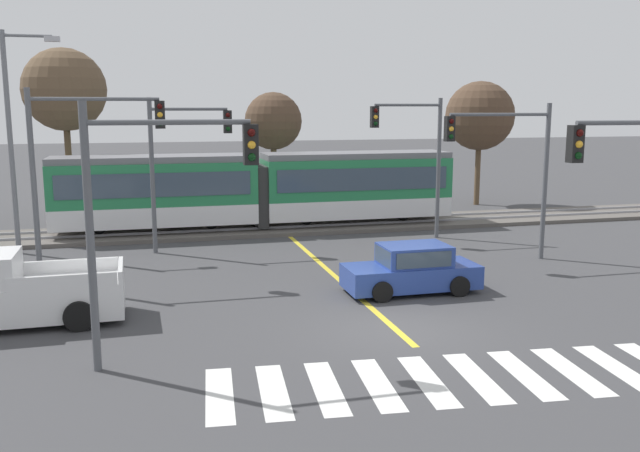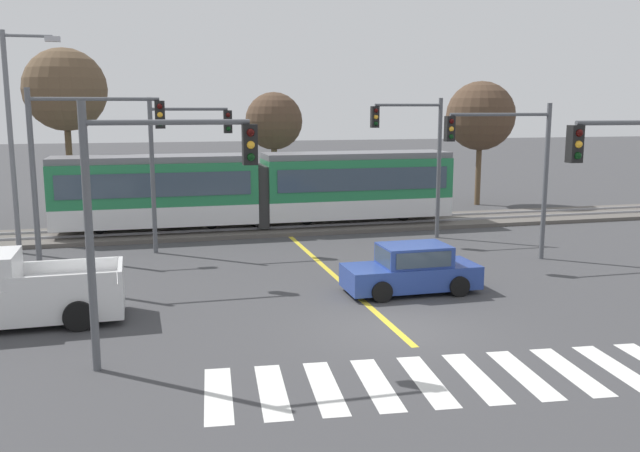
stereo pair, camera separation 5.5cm
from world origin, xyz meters
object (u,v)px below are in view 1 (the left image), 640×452
sedan_crossing (411,270)px  traffic_light_near_left (149,194)px  pickup_truck (13,294)px  traffic_light_mid_left (78,154)px  traffic_light_far_left (179,152)px  street_lamp_west (15,130)px  bare_tree_west (64,90)px  bare_tree_far_east (480,116)px  bare_tree_east (273,122)px  traffic_light_mid_right (512,157)px  traffic_light_far_right (417,146)px  light_rail_tram (259,187)px

sedan_crossing → traffic_light_near_left: (-7.90, -4.30, 3.19)m
pickup_truck → traffic_light_mid_left: traffic_light_mid_left is taller
pickup_truck → traffic_light_far_left: bearing=59.9°
traffic_light_far_left → street_lamp_west: 6.34m
traffic_light_mid_left → bare_tree_west: bearing=97.2°
traffic_light_near_left → bare_tree_far_east: bare_tree_far_east is taller
pickup_truck → bare_tree_east: (10.30, 17.18, 4.13)m
traffic_light_far_left → bare_tree_east: (5.44, 8.79, 0.97)m
traffic_light_far_left → bare_tree_west: bearing=119.7°
traffic_light_mid_left → bare_tree_far_east: 25.10m
traffic_light_mid_left → traffic_light_far_left: bearing=51.8°
pickup_truck → traffic_light_mid_right: traffic_light_mid_right is taller
bare_tree_west → bare_tree_east: size_ratio=1.32×
traffic_light_mid_left → traffic_light_far_right: size_ratio=1.04×
traffic_light_mid_left → bare_tree_east: bearing=56.0°
bare_tree_west → street_lamp_west: bearing=-98.6°
pickup_truck → traffic_light_far_left: size_ratio=0.89×
traffic_light_mid_left → street_lamp_west: street_lamp_west is taller
light_rail_tram → pickup_truck: light_rail_tram is taller
pickup_truck → traffic_light_far_right: (14.98, 8.55, 3.24)m
traffic_light_near_left → traffic_light_far_right: (11.37, 12.45, 0.19)m
bare_tree_west → bare_tree_far_east: 22.85m
traffic_light_mid_right → traffic_light_mid_left: bearing=178.1°
street_lamp_west → traffic_light_far_left: bearing=-11.8°
light_rail_tram → bare_tree_west: (-8.83, 4.83, 4.53)m
light_rail_tram → traffic_light_mid_left: traffic_light_mid_left is taller
bare_tree_far_east → traffic_light_far_right: bearing=-130.4°
traffic_light_far_left → bare_tree_far_east: size_ratio=0.85×
traffic_light_far_right → traffic_light_mid_left: bearing=-161.8°
sedan_crossing → light_rail_tram: bearing=103.4°
traffic_light_mid_left → bare_tree_west: 13.36m
traffic_light_mid_right → traffic_light_near_left: (-13.10, -7.51, -0.06)m
sedan_crossing → traffic_light_mid_right: traffic_light_mid_right is taller
sedan_crossing → traffic_light_near_left: size_ratio=0.71×
traffic_light_mid_right → street_lamp_west: bearing=161.4°
bare_tree_far_east → street_lamp_west: bearing=-161.8°
pickup_truck → bare_tree_far_east: bearing=37.8°
sedan_crossing → pickup_truck: pickup_truck is taller
sedan_crossing → bare_tree_east: size_ratio=0.64×
light_rail_tram → street_lamp_west: size_ratio=2.14×
traffic_light_near_left → traffic_light_far_right: bearing=47.6°
traffic_light_mid_right → traffic_light_near_left: 15.10m
light_rail_tram → bare_tree_east: bare_tree_east is taller
traffic_light_far_right → bare_tree_far_east: 11.90m
traffic_light_near_left → traffic_light_far_left: (1.25, 12.29, 0.12)m
light_rail_tram → bare_tree_west: 11.03m
pickup_truck → traffic_light_near_left: size_ratio=0.92×
traffic_light_mid_right → sedan_crossing: bearing=-148.3°
light_rail_tram → sedan_crossing: bearing=-76.6°
bare_tree_west → traffic_light_near_left: bearing=-79.9°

